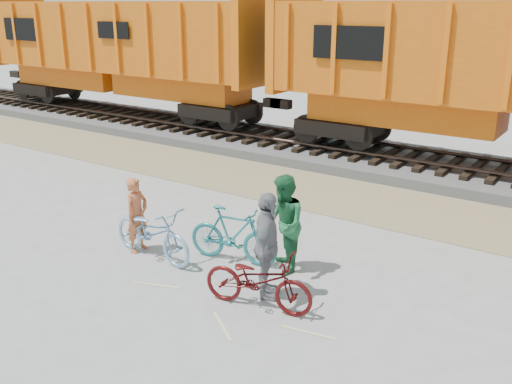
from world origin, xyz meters
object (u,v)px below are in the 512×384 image
bicycle_teal (233,235)px  bicycle_maroon (258,281)px  person_woman (267,246)px  bicycle_blue (152,232)px  hopper_car_left (121,49)px  person_man (283,225)px  person_solo (137,215)px

bicycle_teal → bicycle_maroon: size_ratio=0.98×
person_woman → bicycle_blue: bearing=64.2°
bicycle_maroon → bicycle_teal: bearing=38.7°
bicycle_maroon → person_woman: 0.60m
bicycle_blue → bicycle_teal: size_ratio=1.11×
bicycle_maroon → hopper_car_left: bearing=43.7°
person_man → bicycle_teal: bearing=-119.2°
bicycle_teal → person_man: size_ratio=0.99×
hopper_car_left → person_solo: bearing=-42.0°
hopper_car_left → person_woman: bearing=-34.6°
hopper_car_left → bicycle_blue: 13.94m
bicycle_blue → bicycle_maroon: bearing=-94.5°
person_solo → bicycle_maroon: bearing=-103.2°
hopper_car_left → person_man: hopper_car_left is taller
bicycle_teal → person_man: person_man is taller
hopper_car_left → bicycle_maroon: bearing=-35.6°
bicycle_maroon → person_woman: bearing=3.3°
hopper_car_left → person_man: size_ratio=7.56×
person_woman → person_solo: bearing=62.5°
bicycle_blue → bicycle_maroon: 2.82m
person_solo → person_woman: person_woman is taller
person_woman → bicycle_teal: bearing=33.3°
bicycle_maroon → person_woman: person_woman is taller
bicycle_maroon → person_solo: person_solo is taller
person_solo → person_woman: bearing=-96.3°
bicycle_blue → person_solo: bearing=82.9°
bicycle_teal → person_solo: bearing=98.6°
bicycle_teal → person_man: (1.00, 0.20, 0.37)m
person_solo → person_man: 3.03m
hopper_car_left → person_solo: size_ratio=9.13×
bicycle_maroon → person_man: (-0.40, 1.40, 0.43)m
bicycle_teal → bicycle_maroon: bearing=-141.4°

